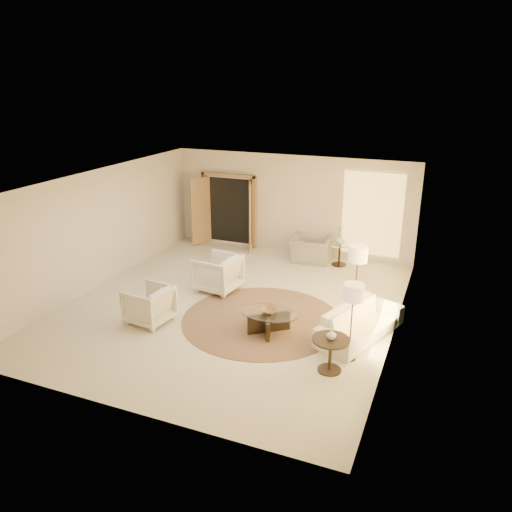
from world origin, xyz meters
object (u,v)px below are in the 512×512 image
at_px(sofa, 360,322).
at_px(armchair_left, 218,271).
at_px(coffee_table, 269,320).
at_px(floor_lamp_near, 358,257).
at_px(floor_lamp_far, 353,296).
at_px(armchair_right, 149,303).
at_px(side_table, 339,253).
at_px(end_table, 331,349).
at_px(bowl, 269,311).
at_px(side_vase, 340,240).
at_px(accent_chair, 312,245).
at_px(end_vase, 331,335).

distance_m(sofa, armchair_left, 3.72).
bearing_deg(coffee_table, floor_lamp_near, 41.09).
bearing_deg(floor_lamp_far, sofa, 89.10).
xyz_separation_m(armchair_right, side_table, (2.88, 4.75, -0.07)).
relative_size(end_table, floor_lamp_far, 0.45).
bearing_deg(bowl, armchair_left, 141.16).
bearing_deg(side_table, side_vase, 63.43).
bearing_deg(armchair_left, side_table, 147.69).
xyz_separation_m(sofa, bowl, (-1.72, -0.51, 0.17)).
height_order(sofa, floor_lamp_far, floor_lamp_far).
bearing_deg(end_table, coffee_table, 148.49).
xyz_separation_m(floor_lamp_near, side_vase, (-1.02, 2.97, -0.65)).
relative_size(armchair_right, coffee_table, 0.58).
bearing_deg(accent_chair, floor_lamp_near, 118.39).
height_order(floor_lamp_far, side_vase, floor_lamp_far).
bearing_deg(bowl, end_vase, -31.51).
height_order(armchair_left, end_table, armchair_left).
height_order(accent_chair, side_table, accent_chair).
bearing_deg(sofa, coffee_table, 126.99).
height_order(end_table, bowl, end_table).
bearing_deg(armchair_right, accent_chair, 163.95).
xyz_separation_m(end_table, floor_lamp_near, (-0.03, 2.17, 0.94)).
height_order(sofa, bowl, sofa).
xyz_separation_m(end_table, bowl, (-1.48, 0.91, 0.04)).
xyz_separation_m(accent_chair, end_vase, (1.83, -5.14, 0.24)).
bearing_deg(floor_lamp_far, floor_lamp_near, 98.86).
height_order(floor_lamp_near, floor_lamp_far, floor_lamp_near).
bearing_deg(sofa, accent_chair, 49.47).
height_order(armchair_right, end_table, armchair_right).
height_order(armchair_left, armchair_right, armchair_left).
relative_size(armchair_right, end_table, 1.29).
relative_size(coffee_table, floor_lamp_far, 1.00).
xyz_separation_m(sofa, end_vase, (-0.24, -1.42, 0.40)).
height_order(floor_lamp_near, side_vase, floor_lamp_near).
xyz_separation_m(armchair_left, side_table, (2.29, 2.74, -0.12)).
relative_size(sofa, coffee_table, 1.42).
xyz_separation_m(floor_lamp_far, side_vase, (-1.28, 4.63, -0.53)).
height_order(coffee_table, floor_lamp_far, floor_lamp_far).
xyz_separation_m(sofa, floor_lamp_far, (-0.01, -0.91, 0.95)).
height_order(armchair_right, side_table, armchair_right).
bearing_deg(side_vase, armchair_left, -129.97).
height_order(armchair_right, coffee_table, armchair_right).
distance_m(armchair_left, end_table, 4.12).
height_order(end_table, floor_lamp_far, floor_lamp_far).
height_order(coffee_table, floor_lamp_near, floor_lamp_near).
relative_size(side_table, side_vase, 2.35).
distance_m(sofa, floor_lamp_near, 1.33).
relative_size(floor_lamp_near, side_vase, 6.35).
height_order(sofa, armchair_left, armchair_left).
relative_size(floor_lamp_near, floor_lamp_far, 1.10).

